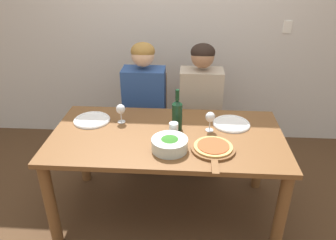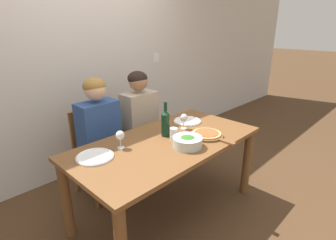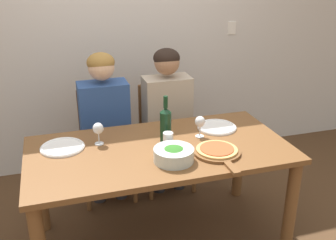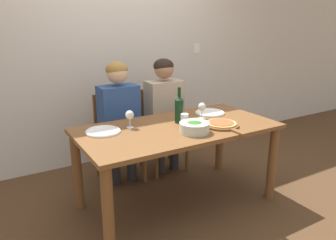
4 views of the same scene
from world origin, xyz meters
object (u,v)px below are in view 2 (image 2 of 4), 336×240
at_px(wine_glass_left, 120,136).
at_px(wine_glass_right, 184,119).
at_px(wine_bottle, 166,123).
at_px(dinner_plate_right, 187,121).
at_px(chair_right, 135,134).
at_px(person_woman, 100,128).
at_px(dinner_plate_left, 95,157).
at_px(water_tumbler, 174,134).
at_px(person_man, 140,116).
at_px(pizza_on_board, 207,135).
at_px(chair_left, 96,148).
at_px(broccoli_bowl, 187,142).

bearing_deg(wine_glass_left, wine_glass_right, -7.39).
height_order(wine_bottle, dinner_plate_right, wine_bottle).
distance_m(chair_right, wine_bottle, 0.80).
bearing_deg(person_woman, dinner_plate_left, -125.22).
bearing_deg(water_tumbler, wine_glass_right, 22.88).
xyz_separation_m(person_man, pizza_on_board, (0.06, -0.86, 0.01)).
height_order(person_woman, pizza_on_board, person_woman).
height_order(pizza_on_board, water_tumbler, water_tumbler).
bearing_deg(person_woman, chair_left, 90.00).
bearing_deg(water_tumbler, pizza_on_board, -30.41).
bearing_deg(chair_right, dinner_plate_left, -145.21).
bearing_deg(dinner_plate_left, chair_right, 34.79).
distance_m(dinner_plate_right, pizza_on_board, 0.41).
xyz_separation_m(dinner_plate_left, pizza_on_board, (0.93, -0.36, 0.01)).
bearing_deg(wine_glass_right, dinner_plate_left, 174.21).
height_order(person_man, wine_glass_right, person_man).
relative_size(dinner_plate_right, wine_glass_right, 1.87).
distance_m(broccoli_bowl, dinner_plate_right, 0.59).
bearing_deg(person_man, wine_bottle, -108.33).
relative_size(dinner_plate_left, pizza_on_board, 0.64).
xyz_separation_m(person_woman, wine_glass_right, (0.57, -0.58, 0.10)).
bearing_deg(broccoli_bowl, dinner_plate_right, 40.26).
xyz_separation_m(chair_left, dinner_plate_left, (-0.35, -0.60, 0.26)).
height_order(wine_bottle, broccoli_bowl, wine_bottle).
xyz_separation_m(chair_right, wine_bottle, (-0.19, -0.68, 0.37)).
xyz_separation_m(person_man, dinner_plate_right, (0.22, -0.48, 0.00)).
relative_size(dinner_plate_left, wine_glass_left, 1.87).
bearing_deg(person_man, pizza_on_board, -85.77).
bearing_deg(chair_right, person_woman, -168.22).
height_order(pizza_on_board, wine_glass_left, wine_glass_left).
bearing_deg(pizza_on_board, person_woman, 124.07).
xyz_separation_m(person_man, broccoli_bowl, (-0.23, -0.87, 0.04)).
bearing_deg(wine_bottle, dinner_plate_left, 172.74).
xyz_separation_m(person_woman, person_man, (0.52, 0.00, 0.00)).
distance_m(person_woman, wine_glass_left, 0.52).
xyz_separation_m(wine_bottle, wine_glass_left, (-0.44, 0.08, -0.02)).
height_order(person_woman, dinner_plate_left, person_woman).
height_order(pizza_on_board, wine_glass_right, wine_glass_right).
xyz_separation_m(chair_left, dinner_plate_right, (0.74, -0.59, 0.26)).
xyz_separation_m(chair_right, dinner_plate_right, (0.22, -0.59, 0.26)).
bearing_deg(dinner_plate_left, pizza_on_board, -21.45).
relative_size(chair_left, person_man, 0.72).
height_order(chair_right, dinner_plate_left, chair_right).
bearing_deg(water_tumbler, chair_right, 75.30).
xyz_separation_m(person_woman, broccoli_bowl, (0.29, -0.87, 0.04)).
relative_size(person_woman, water_tumbler, 11.04).
relative_size(broccoli_bowl, pizza_on_board, 0.56).
relative_size(wine_bottle, broccoli_bowl, 1.29).
height_order(chair_right, wine_glass_left, same).
height_order(person_woman, broccoli_bowl, person_woman).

